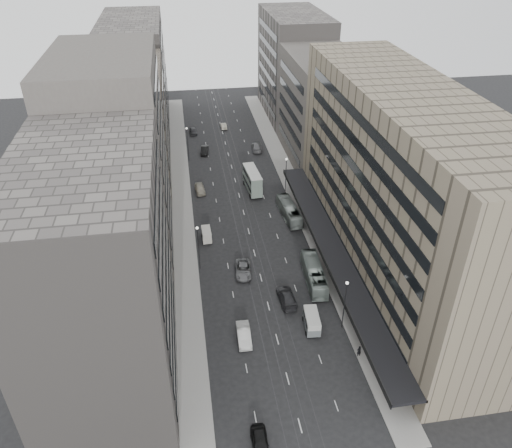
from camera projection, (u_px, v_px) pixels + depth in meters
ground at (270, 310)px, 75.00m from camera, size 220.00×220.00×0.00m
sidewalk_right at (293, 187)px, 107.79m from camera, size 4.00×125.00×0.15m
sidewalk_left at (182, 196)px, 104.64m from camera, size 4.00×125.00×0.15m
department_store at (399, 187)px, 76.46m from camera, size 19.20×60.00×30.00m
building_right_mid at (322, 109)px, 114.73m from camera, size 15.00×28.00×24.00m
building_right_far at (294, 66)px, 138.67m from camera, size 15.00×32.00×28.00m
building_left_a at (101, 279)px, 57.46m from camera, size 15.00×28.00×30.00m
building_left_b at (116, 163)px, 78.89m from camera, size 15.00×26.00×34.00m
building_left_c at (130, 128)px, 103.82m from camera, size 15.00×28.00×25.00m
building_left_d at (136, 76)px, 130.52m from camera, size 15.00×38.00×28.00m
lamp_right_near at (345, 299)px, 69.31m from camera, size 0.44×0.44×8.32m
lamp_right_far at (286, 172)px, 102.66m from camera, size 0.44×0.44×8.32m
lamp_left_near at (198, 243)px, 80.94m from camera, size 0.44×0.44×8.32m
lamp_left_far at (187, 140)px, 116.78m from camera, size 0.44×0.44×8.32m
bus_near at (314, 274)px, 80.02m from camera, size 3.28×11.13×3.06m
bus_far at (289, 211)px, 96.76m from camera, size 3.23×10.67×2.93m
double_decker at (252, 180)px, 105.40m from camera, size 3.19×8.72×4.68m
vw_microbus at (312, 321)px, 71.18m from camera, size 2.43×4.72×2.47m
panel_van at (207, 234)px, 90.25m from camera, size 1.84×3.58×2.23m
sedan_0 at (260, 443)px, 55.56m from camera, size 2.00×4.76×1.61m
sedan_1 at (244, 335)px, 69.56m from camera, size 1.93×5.22×1.71m
sedan_2 at (243, 270)px, 82.20m from camera, size 3.15×5.81×1.55m
sedan_3 at (287, 297)px, 76.33m from camera, size 2.59×5.92×1.69m
sedan_4 at (200, 189)px, 105.73m from camera, size 2.28×4.96×1.65m
sedan_5 at (205, 150)px, 122.54m from camera, size 2.29×5.14×1.64m
sedan_6 at (252, 172)px, 112.67m from camera, size 2.92×5.26×1.39m
sedan_7 at (257, 147)px, 124.23m from camera, size 3.05×6.15×1.72m
sedan_8 at (193, 131)px, 133.13m from camera, size 2.09×4.60×1.53m
sedan_9 at (223, 126)px, 136.63m from camera, size 1.57×4.22×1.38m
pedestrian at (359, 351)px, 66.75m from camera, size 0.72×0.55×1.77m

